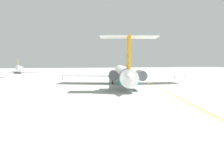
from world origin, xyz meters
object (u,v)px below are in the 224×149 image
(airliner_far_right, at_px, (19,68))
(ground_crew_near_tail, at_px, (62,77))
(safety_cone_nose, at_px, (166,77))
(ground_crew_near_nose, at_px, (175,77))
(main_jetliner, at_px, (123,73))

(airliner_far_right, distance_m, ground_crew_near_tail, 62.76)
(airliner_far_right, relative_size, safety_cone_nose, 59.06)
(airliner_far_right, distance_m, ground_crew_near_nose, 101.60)
(airliner_far_right, xyz_separation_m, ground_crew_near_nose, (-62.42, -80.14, -1.86))
(main_jetliner, xyz_separation_m, safety_cone_nose, (20.43, -25.87, -3.61))
(ground_crew_near_nose, distance_m, safety_cone_nose, 7.59)
(main_jetliner, relative_size, ground_crew_near_tail, 29.39)
(main_jetliner, distance_m, airliner_far_right, 92.60)
(ground_crew_near_nose, xyz_separation_m, ground_crew_near_tail, (8.51, 48.05, -0.00))
(ground_crew_near_nose, height_order, safety_cone_nose, ground_crew_near_nose)
(ground_crew_near_nose, height_order, ground_crew_near_tail, ground_crew_near_nose)
(ground_crew_near_tail, bearing_deg, main_jetliner, -94.57)
(ground_crew_near_nose, distance_m, ground_crew_near_tail, 48.80)
(main_jetliner, bearing_deg, ground_crew_near_tail, 55.71)
(ground_crew_near_nose, bearing_deg, safety_cone_nose, 135.32)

